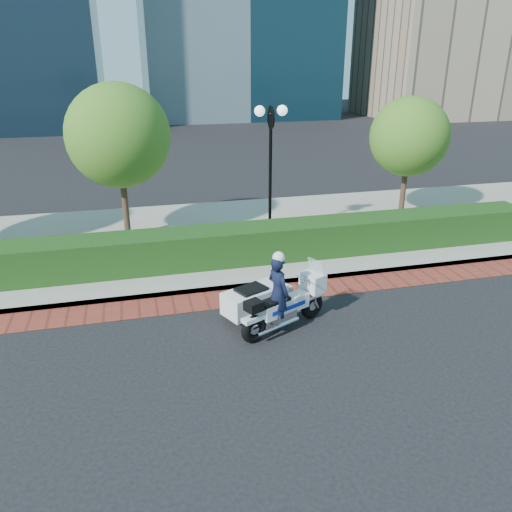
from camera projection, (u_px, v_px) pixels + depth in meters
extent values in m
plane|color=black|center=(289.00, 322.00, 11.54)|extent=(120.00, 120.00, 0.00)
cube|color=maroon|center=(271.00, 294.00, 12.88)|extent=(60.00, 1.00, 0.01)
cube|color=gray|center=(235.00, 235.00, 16.91)|extent=(60.00, 8.00, 0.15)
cube|color=black|center=(252.00, 243.00, 14.53)|extent=(18.00, 1.20, 1.00)
cylinder|color=black|center=(270.00, 234.00, 16.33)|extent=(0.30, 0.30, 0.30)
cylinder|color=black|center=(270.00, 178.00, 15.64)|extent=(0.10, 0.10, 3.70)
cylinder|color=black|center=(271.00, 118.00, 14.96)|extent=(0.04, 0.70, 0.70)
sphere|color=white|center=(260.00, 111.00, 14.80)|extent=(0.32, 0.32, 0.32)
sphere|color=white|center=(282.00, 110.00, 14.96)|extent=(0.32, 0.32, 0.32)
cylinder|color=#332319|center=(125.00, 205.00, 16.12)|extent=(0.20, 0.20, 2.17)
sphere|color=#39741D|center=(118.00, 136.00, 15.31)|extent=(3.20, 3.20, 3.20)
cylinder|color=#332319|center=(403.00, 190.00, 18.46)|extent=(0.20, 0.20, 1.92)
sphere|color=#39741D|center=(409.00, 137.00, 17.73)|extent=(2.80, 2.80, 2.80)
torus|color=black|center=(254.00, 329.00, 10.60)|extent=(0.66, 0.44, 0.63)
torus|color=black|center=(312.00, 305.00, 11.61)|extent=(0.66, 0.44, 0.63)
cube|color=silver|center=(284.00, 305.00, 11.00)|extent=(1.26, 0.80, 0.33)
cube|color=silver|center=(282.00, 315.00, 11.06)|extent=(0.64, 0.57, 0.27)
cube|color=silver|center=(313.00, 282.00, 11.39)|extent=(0.57, 0.64, 0.43)
cube|color=silver|center=(316.00, 267.00, 11.32)|extent=(0.31, 0.49, 0.38)
cube|color=black|center=(275.00, 301.00, 10.76)|extent=(0.77, 0.56, 0.10)
cube|color=black|center=(254.00, 306.00, 10.40)|extent=(0.43, 0.42, 0.21)
cube|color=silver|center=(254.00, 299.00, 11.52)|extent=(1.63, 1.23, 0.53)
cube|color=black|center=(251.00, 289.00, 11.36)|extent=(0.81, 0.72, 0.08)
torus|color=black|center=(239.00, 303.00, 11.89)|extent=(0.50, 0.34, 0.48)
imported|color=black|center=(278.00, 292.00, 10.75)|extent=(0.61, 0.71, 1.66)
sphere|color=white|center=(279.00, 258.00, 10.45)|extent=(0.27, 0.27, 0.27)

